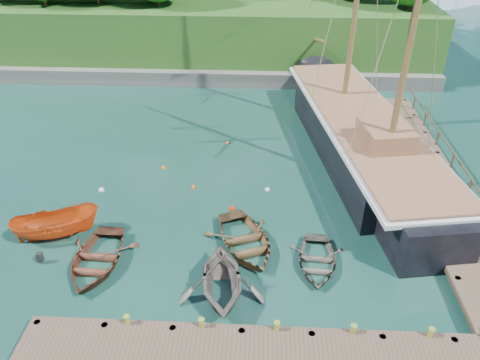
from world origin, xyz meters
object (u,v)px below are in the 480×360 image
object	(u,v)px
rowboat_3	(316,265)
schooner	(361,141)
rowboat_2	(245,247)
motorboat_orange	(59,236)
rowboat_1	(222,295)
rowboat_0	(97,265)
cabin_boat_white	(422,230)

from	to	relation	value
rowboat_3	schooner	size ratio (longest dim) A/B	0.13
rowboat_2	motorboat_orange	world-z (taller)	motorboat_orange
rowboat_1	rowboat_2	bearing A→B (deg)	67.56
rowboat_2	schooner	xyz separation A→B (m)	(7.25, 9.60, 1.20)
rowboat_0	rowboat_2	bearing A→B (deg)	15.88
rowboat_0	rowboat_2	world-z (taller)	rowboat_2
schooner	rowboat_1	bearing A→B (deg)	-131.61
cabin_boat_white	schooner	distance (m)	8.15
motorboat_orange	cabin_boat_white	bearing A→B (deg)	-104.57
rowboat_0	schooner	bearing A→B (deg)	40.68
rowboat_0	rowboat_1	distance (m)	6.40
rowboat_2	cabin_boat_white	bearing A→B (deg)	-12.02
schooner	motorboat_orange	bearing A→B (deg)	-160.74
rowboat_2	cabin_boat_white	world-z (taller)	cabin_boat_white
motorboat_orange	schooner	world-z (taller)	schooner
rowboat_1	cabin_boat_white	bearing A→B (deg)	19.38
rowboat_2	rowboat_1	bearing A→B (deg)	-128.22
rowboat_3	rowboat_1	bearing A→B (deg)	-150.01
rowboat_1	rowboat_2	world-z (taller)	rowboat_1
rowboat_3	motorboat_orange	xyz separation A→B (m)	(-13.24, 1.51, 0.00)
rowboat_3	cabin_boat_white	distance (m)	6.59
motorboat_orange	rowboat_1	bearing A→B (deg)	-131.46
rowboat_2	schooner	bearing A→B (deg)	29.93
rowboat_2	schooner	size ratio (longest dim) A/B	0.17
rowboat_2	schooner	world-z (taller)	schooner
rowboat_0	rowboat_3	bearing A→B (deg)	5.22
rowboat_1	cabin_boat_white	distance (m)	11.48
rowboat_0	rowboat_2	xyz separation A→B (m)	(7.10, 1.69, 0.00)
motorboat_orange	rowboat_0	bearing A→B (deg)	-146.35
rowboat_1	cabin_boat_white	xyz separation A→B (m)	(10.26, 5.14, 0.00)
rowboat_1	motorboat_orange	xyz separation A→B (m)	(-8.84, 3.65, 0.00)
rowboat_0	motorboat_orange	world-z (taller)	motorboat_orange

